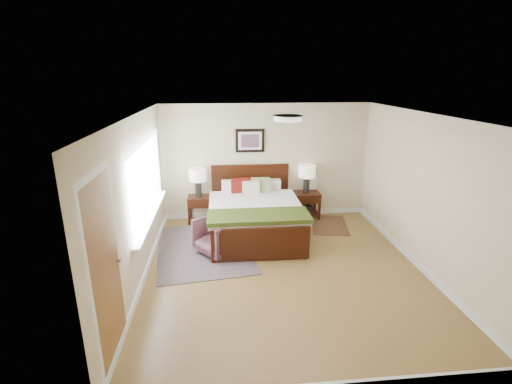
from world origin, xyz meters
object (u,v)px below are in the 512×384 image
Objects in this scene: armchair at (219,236)px; nightstand_right at (306,202)px; bed at (255,209)px; lamp_right at (307,173)px; nightstand_left at (199,202)px; lamp_left at (198,177)px; rug_persian at (204,248)px.

nightstand_right is at bearing 88.71° from armchair.
armchair is (-0.71, -0.70, -0.22)m from bed.
bed is 1.56m from lamp_right.
lamp_right is 0.86× the size of armchair.
lamp_right is (1.22, 0.85, 0.48)m from bed.
lamp_right is at bearing 0.50° from nightstand_left.
lamp_left is at bearing 155.13° from armchair.
bed is 1.02m from armchair.
nightstand_left is 0.25× the size of rug_persian.
lamp_right is 0.26× the size of rug_persian.
nightstand_left is at bearing -179.83° from nightstand_right.
rug_persian is at bearing -162.82° from armchair.
nightstand_right is at bearing -0.33° from lamp_left.
rug_persian is (-0.29, 0.19, -0.32)m from armchair.
armchair reaches higher than nightstand_left.
lamp_left is 1.70m from rug_persian.
lamp_left reaches higher than nightstand_right.
armchair is at bearing -141.41° from nightstand_right.
lamp_left is at bearing 142.94° from bed.
nightstand_left is 0.93× the size of lamp_left.
rug_persian is (0.13, -1.35, -0.44)m from nightstand_left.
armchair is (0.42, -1.53, -0.12)m from nightstand_left.
lamp_left is 2.35m from lamp_right.
bed is 1.40m from nightstand_left.
lamp_right is (2.35, 0.02, 0.57)m from nightstand_left.
lamp_left reaches higher than armchair.
lamp_left is 1.00× the size of lamp_right.
bed and lamp_right have the same top height.
rug_persian is at bearing -148.38° from lamp_right.
nightstand_right is 2.43m from lamp_left.
bed is at bearing 19.76° from rug_persian.
nightstand_left is 2.35m from nightstand_right.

